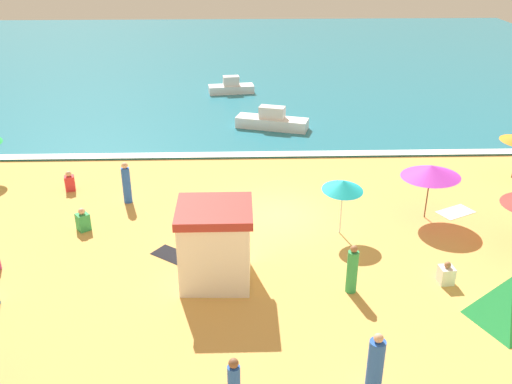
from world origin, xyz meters
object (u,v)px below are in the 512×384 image
(beach_umbrella_7, at_px, (431,171))
(beach_tent, at_px, (508,298))
(beachgoer_10, at_px, (126,184))
(beachgoer_3, at_px, (70,182))
(beachgoer_7, at_px, (352,270))
(beachgoer_2, at_px, (83,221))
(small_boat_1, at_px, (231,87))
(beachgoer_9, at_px, (375,368))
(small_boat_0, at_px, (272,121))
(beach_umbrella_5, at_px, (343,185))
(lifeguard_cabana, at_px, (215,244))
(beachgoer_1, at_px, (446,274))

(beach_umbrella_7, relative_size, beach_tent, 1.23)
(beach_tent, xyz_separation_m, beachgoer_10, (-12.40, 8.08, 0.10))
(beach_umbrella_7, xyz_separation_m, beachgoer_3, (-14.69, 2.96, -1.61))
(beach_tent, distance_m, beachgoer_7, 4.52)
(beach_tent, xyz_separation_m, beachgoer_2, (-13.67, 5.75, -0.36))
(beachgoer_3, relative_size, small_boat_1, 0.29)
(beachgoer_9, relative_size, small_boat_0, 0.46)
(beach_umbrella_5, relative_size, beach_tent, 0.93)
(beach_umbrella_5, bearing_deg, beachgoer_3, 159.67)
(beach_umbrella_7, distance_m, beachgoer_10, 12.15)
(small_boat_0, bearing_deg, beachgoer_3, -140.37)
(beachgoer_7, bearing_deg, small_boat_1, 99.87)
(lifeguard_cabana, distance_m, beach_umbrella_5, 5.44)
(beachgoer_2, bearing_deg, beachgoer_9, -43.35)
(beachgoer_7, height_order, small_boat_1, beachgoer_7)
(beach_umbrella_5, distance_m, beachgoer_2, 9.82)
(beachgoer_3, distance_m, beachgoer_10, 3.03)
(beach_umbrella_7, distance_m, beachgoer_7, 6.31)
(beachgoer_7, height_order, beachgoer_10, beachgoer_10)
(beachgoer_10, bearing_deg, beachgoer_9, -54.32)
(beach_tent, bearing_deg, beachgoer_1, 120.80)
(beachgoer_7, bearing_deg, lifeguard_cabana, 170.01)
(beach_umbrella_7, bearing_deg, beachgoer_1, -98.72)
(beach_umbrella_7, relative_size, beachgoer_3, 3.28)
(lifeguard_cabana, xyz_separation_m, beachgoer_9, (3.99, -5.14, -0.46))
(lifeguard_cabana, height_order, beachgoer_7, lifeguard_cabana)
(small_boat_1, bearing_deg, beach_umbrella_7, -66.52)
(beachgoer_1, distance_m, beachgoer_2, 13.14)
(beach_umbrella_5, distance_m, beachgoer_3, 11.96)
(beach_tent, height_order, beachgoer_9, beachgoer_9)
(lifeguard_cabana, height_order, beachgoer_3, lifeguard_cabana)
(beach_umbrella_7, relative_size, beachgoer_9, 1.53)
(beachgoer_10, bearing_deg, small_boat_1, 75.64)
(beachgoer_10, bearing_deg, beachgoer_7, -38.92)
(beachgoer_9, bearing_deg, small_boat_1, 97.75)
(beachgoer_2, distance_m, beachgoer_10, 2.69)
(lifeguard_cabana, bearing_deg, beachgoer_2, 145.85)
(beachgoer_2, relative_size, beachgoer_10, 0.51)
(beach_umbrella_7, bearing_deg, small_boat_1, 113.48)
(lifeguard_cabana, distance_m, beachgoer_7, 4.37)
(small_boat_1, bearing_deg, lifeguard_cabana, -90.76)
(beachgoer_7, height_order, small_boat_0, beachgoer_7)
(small_boat_0, xyz_separation_m, small_boat_1, (-2.35, 7.37, -0.04))
(lifeguard_cabana, bearing_deg, beachgoer_1, -3.02)
(beachgoer_1, relative_size, beachgoer_3, 0.88)
(lifeguard_cabana, distance_m, beachgoer_1, 7.49)
(beachgoer_2, relative_size, beachgoer_9, 0.48)
(beach_umbrella_7, height_order, beachgoer_3, beach_umbrella_7)
(beachgoer_1, bearing_deg, beachgoer_2, 162.82)
(beach_umbrella_7, height_order, small_boat_0, beach_umbrella_7)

